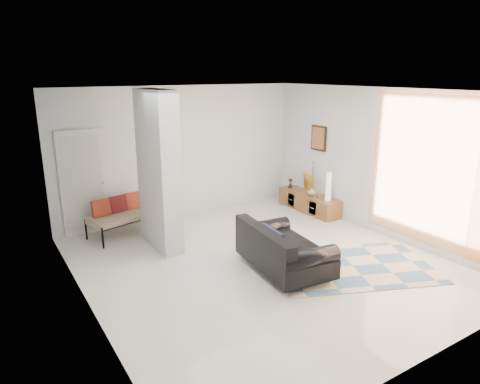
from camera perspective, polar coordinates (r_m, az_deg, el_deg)
floor at (r=7.23m, az=2.84°, el=-9.44°), size 6.00×6.00×0.00m
ceiling at (r=6.54m, az=3.19°, el=13.33°), size 6.00×6.00×0.00m
wall_back at (r=9.30m, az=-7.76°, el=5.27°), size 6.00×0.00×6.00m
wall_front at (r=4.75m, az=24.49°, el=-6.42°), size 6.00×0.00×6.00m
wall_left at (r=5.68m, az=-20.32°, el=-2.43°), size 0.00×6.00×6.00m
wall_right at (r=8.60m, az=18.18°, el=3.75°), size 0.00×6.00×6.00m
partition_column at (r=7.62m, az=-10.85°, el=2.78°), size 0.35×1.20×2.80m
hallway_door at (r=8.70m, az=-20.19°, el=1.13°), size 0.85×0.06×2.04m
curtain at (r=7.86m, az=24.24°, el=2.43°), size 0.00×2.55×2.55m
wall_art at (r=9.68m, az=10.45°, el=7.07°), size 0.04×0.45×0.55m
media_console at (r=9.87m, az=9.17°, el=-1.32°), size 0.45×1.67×0.80m
loveseat at (r=6.85m, az=5.48°, el=-7.74°), size 1.13×1.73×0.76m
daybed at (r=8.62m, az=-14.90°, el=-2.67°), size 1.64×1.00×0.77m
area_rug at (r=7.34m, az=14.75°, el=-9.52°), size 2.98×2.53×0.01m
cylinder_lamp at (r=9.29m, az=11.71°, el=0.70°), size 0.11×0.11×0.62m
bronze_figurine at (r=10.21m, az=6.73°, el=1.16°), size 0.12×0.12×0.23m
vase at (r=9.66m, az=9.56°, el=0.09°), size 0.20×0.20×0.19m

